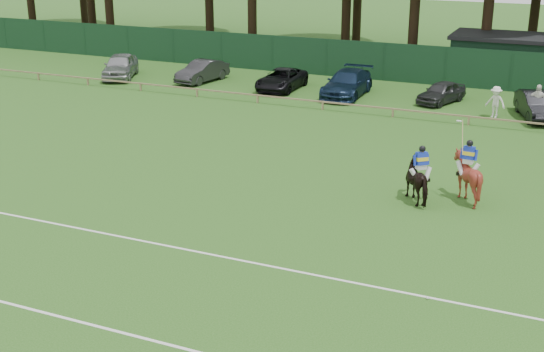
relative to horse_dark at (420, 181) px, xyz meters
The scene contains 19 objects.
ground 8.13m from the horse_dark, 129.12° to the right, with size 160.00×160.00×0.00m, color #1E4C14.
horse_dark is the anchor object (origin of this frame).
horse_chestnut 1.77m from the horse_dark, 27.45° to the left, with size 1.48×1.66×1.83m, color maroon.
sedan_silver 27.65m from the horse_dark, 148.28° to the left, with size 1.89×4.69×1.60m, color #98999D.
sedan_grey 23.74m from the horse_dark, 138.86° to the left, with size 1.46×4.18×1.38m, color #29292B.
suv_black 19.75m from the horse_dark, 128.21° to the left, with size 2.13×4.61×1.28m, color black.
sedan_navy 17.42m from the horse_dark, 117.11° to the left, with size 2.13×5.25×1.52m, color #12223A.
hatch_grey 16.19m from the horse_dark, 98.51° to the left, with size 1.47×3.64×1.24m, color #2F3032.
estate_black 14.81m from the horse_dark, 78.43° to the left, with size 1.51×4.33×1.43m, color black.
spectator_left 13.90m from the horse_dark, 86.31° to the left, with size 1.09×0.63×1.69m, color silver.
spectator_mid 14.45m from the horse_dark, 78.17° to the left, with size 1.12×0.47×1.92m, color white.
rider_dark 0.73m from the horse_dark, 50.71° to the right, with size 0.81×0.70×1.41m.
rider_chestnut 1.98m from the horse_dark, 27.17° to the left, with size 0.94×0.61×2.05m.
polo_ball 7.66m from the horse_dark, 75.26° to the right, with size 0.09×0.09×0.09m, color silver.
pitch_lines 11.05m from the horse_dark, 117.56° to the right, with size 60.00×5.10×0.01m.
pitch_rail 12.79m from the horse_dark, 113.51° to the left, with size 62.10×0.10×0.50m.
perimeter_fence 21.35m from the horse_dark, 103.83° to the left, with size 92.08×0.08×2.50m.
utility_shed 23.75m from the horse_dark, 87.83° to the left, with size 8.40×4.40×3.04m.
tree_row 28.90m from the horse_dark, 96.16° to the left, with size 96.00×12.00×21.00m, color #26561C, non-canonical shape.
Camera 1 is at (10.29, -19.29, 9.97)m, focal length 48.00 mm.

